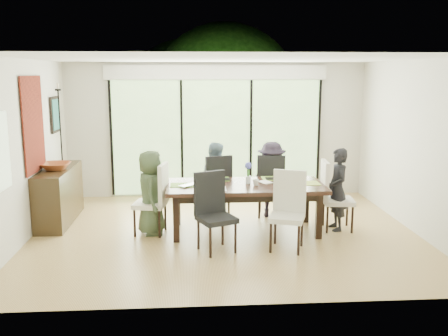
{
  "coord_description": "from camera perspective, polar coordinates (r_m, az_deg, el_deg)",
  "views": [
    {
      "loc": [
        -0.54,
        -7.54,
        2.5
      ],
      "look_at": [
        0.0,
        0.25,
        1.0
      ],
      "focal_mm": 40.0,
      "sensor_mm": 36.0,
      "label": 1
    }
  ],
  "objects": [
    {
      "name": "person_left_end",
      "position": [
        7.85,
        -8.37,
        -2.78
      ],
      "size": [
        0.4,
        0.63,
        1.33
      ],
      "primitive_type": "imported",
      "rotation": [
        0.0,
        0.0,
        1.59
      ],
      "color": "#3A4A31",
      "rests_on": "floor"
    },
    {
      "name": "vase",
      "position": [
        7.89,
        2.78,
        -1.35
      ],
      "size": [
        0.08,
        0.08,
        0.12
      ],
      "primitive_type": "cylinder",
      "color": "silver",
      "rests_on": "table_top"
    },
    {
      "name": "foliage_left",
      "position": [
        12.85,
        -9.63,
        5.99
      ],
      "size": [
        3.2,
        3.2,
        3.2
      ],
      "primitive_type": "sphere",
      "color": "#14380F",
      "rests_on": "ground"
    },
    {
      "name": "cup_b",
      "position": [
        7.76,
        3.64,
        -1.67
      ],
      "size": [
        0.13,
        0.13,
        0.09
      ],
      "primitive_type": "imported",
      "rotation": [
        0.0,
        0.0,
        1.91
      ],
      "color": "white",
      "rests_on": "table_top"
    },
    {
      "name": "mullion_b",
      "position": [
        10.09,
        -4.85,
        3.43
      ],
      "size": [
        0.05,
        0.04,
        2.3
      ],
      "primitive_type": "cube",
      "color": "black",
      "rests_on": "wall_back"
    },
    {
      "name": "placemat_right",
      "position": [
        8.01,
        9.23,
        -1.72
      ],
      "size": [
        0.45,
        0.33,
        0.01
      ],
      "primitive_type": "cube",
      "color": "#8DA139",
      "rests_on": "table_top"
    },
    {
      "name": "person_far_left",
      "position": [
        8.64,
        -1.13,
        -1.4
      ],
      "size": [
        0.69,
        0.52,
        1.33
      ],
      "primitive_type": "imported",
      "rotation": [
        0.0,
        0.0,
        2.91
      ],
      "color": "#6E8CA0",
      "rests_on": "floor"
    },
    {
      "name": "laptop",
      "position": [
        7.7,
        -3.77,
        -2.03
      ],
      "size": [
        0.39,
        0.39,
        0.03
      ],
      "primitive_type": "imported",
      "rotation": [
        0.0,
        0.0,
        0.78
      ],
      "color": "silver",
      "rests_on": "table_top"
    },
    {
      "name": "table_apron",
      "position": [
        7.88,
        2.45,
        -2.74
      ],
      "size": [
        2.26,
        0.92,
        0.1
      ],
      "primitive_type": "cube",
      "color": "black",
      "rests_on": "floor"
    },
    {
      "name": "table_top",
      "position": [
        7.85,
        2.45,
        -2.09
      ],
      "size": [
        2.47,
        1.13,
        0.06
      ],
      "primitive_type": "cube",
      "color": "black",
      "rests_on": "floor"
    },
    {
      "name": "bowl",
      "position": [
        8.69,
        -18.69,
        0.2
      ],
      "size": [
        0.48,
        0.48,
        0.12
      ],
      "primitive_type": "imported",
      "color": "brown",
      "rests_on": "sideboard"
    },
    {
      "name": "art_frame",
      "position": [
        9.58,
        -18.74,
        5.82
      ],
      "size": [
        0.03,
        0.55,
        0.65
      ],
      "primitive_type": "cube",
      "color": "black",
      "rests_on": "wall_left"
    },
    {
      "name": "person_right_end",
      "position": [
        8.17,
        12.83,
        -2.4
      ],
      "size": [
        0.42,
        0.64,
        1.33
      ],
      "primitive_type": "imported",
      "rotation": [
        0.0,
        0.0,
        -1.51
      ],
      "color": "black",
      "rests_on": "floor"
    },
    {
      "name": "foliage_mid",
      "position": [
        13.39,
        0.07,
        7.88
      ],
      "size": [
        4.0,
        4.0,
        4.0
      ],
      "primitive_type": "sphere",
      "color": "#14380F",
      "rests_on": "ground"
    },
    {
      "name": "wall_right",
      "position": [
        8.41,
        21.06,
        2.29
      ],
      "size": [
        0.02,
        5.0,
        2.7
      ],
      "primitive_type": "cube",
      "color": "beige",
      "rests_on": "floor"
    },
    {
      "name": "chair_far_right",
      "position": [
        8.79,
        5.4,
        -1.89
      ],
      "size": [
        0.55,
        0.55,
        1.13
      ],
      "primitive_type": null,
      "rotation": [
        0.0,
        0.0,
        2.96
      ],
      "color": "black",
      "rests_on": "floor"
    },
    {
      "name": "placemat_left",
      "position": [
        7.8,
        -4.5,
        -1.95
      ],
      "size": [
        0.45,
        0.33,
        0.01
      ],
      "primitive_type": "cube",
      "color": "#71A139",
      "rests_on": "table_top"
    },
    {
      "name": "table_leg_fl",
      "position": [
        7.49,
        -5.48,
        -5.82
      ],
      "size": [
        0.09,
        0.09,
        0.71
      ],
      "primitive_type": "cube",
      "color": "black",
      "rests_on": "floor"
    },
    {
      "name": "blinds_header",
      "position": [
        10.01,
        -0.89,
        10.88
      ],
      "size": [
        4.4,
        0.06,
        0.28
      ],
      "primitive_type": "cube",
      "color": "white",
      "rests_on": "wall_back"
    },
    {
      "name": "foliage_far",
      "position": [
        14.07,
        -4.23,
        7.26
      ],
      "size": [
        3.6,
        3.6,
        3.6
      ],
      "primitive_type": "sphere",
      "color": "#14380F",
      "rests_on": "ground"
    },
    {
      "name": "wall_front",
      "position": [
        5.19,
        2.1,
        -1.95
      ],
      "size": [
        6.0,
        0.02,
        2.7
      ],
      "primitive_type": "cube",
      "color": "silver",
      "rests_on": "floor"
    },
    {
      "name": "cup_a",
      "position": [
        7.94,
        -2.69,
        -1.36
      ],
      "size": [
        0.18,
        0.18,
        0.1
      ],
      "primitive_type": "imported",
      "rotation": [
        0.0,
        0.0,
        0.79
      ],
      "color": "white",
      "rests_on": "table_top"
    },
    {
      "name": "chair_far_left",
      "position": [
        8.68,
        -1.13,
        -2.0
      ],
      "size": [
        0.6,
        0.6,
        1.13
      ],
      "primitive_type": null,
      "rotation": [
        0.0,
        0.0,
        3.47
      ],
      "color": "black",
      "rests_on": "floor"
    },
    {
      "name": "wall_back",
      "position": [
        10.13,
        -0.88,
        4.36
      ],
      "size": [
        6.0,
        0.02,
        2.7
      ],
      "primitive_type": "cube",
      "color": "beige",
      "rests_on": "floor"
    },
    {
      "name": "candlestick_shaft",
      "position": [
        9.04,
        -18.21,
        4.48
      ],
      "size": [
        0.02,
        0.02,
        1.27
      ],
      "primitive_type": "cylinder",
      "color": "black",
      "rests_on": "sideboard"
    },
    {
      "name": "table_leg_fr",
      "position": [
        7.74,
        10.8,
        -5.42
      ],
      "size": [
        0.09,
        0.09,
        0.71
      ],
      "primitive_type": "cube",
      "color": "black",
      "rests_on": "floor"
    },
    {
      "name": "book",
      "position": [
        7.93,
        4.21,
        -1.69
      ],
      "size": [
        0.25,
        0.28,
        0.02
      ],
      "primitive_type": "imported",
      "rotation": [
        0.0,
        0.0,
        0.47
      ],
      "color": "white",
      "rests_on": "table_top"
    },
    {
      "name": "tablet_far_r",
      "position": [
        8.25,
        5.64,
        -1.2
      ],
      "size": [
        0.25,
        0.17,
        0.01
      ],
      "primitive_type": "cube",
      "color": "black",
      "rests_on": "table_top"
    },
    {
      "name": "platter_base",
      "position": [
        7.51,
        -1.47,
        -2.3
      ],
      "size": [
        0.27,
        0.27,
        0.02
      ],
      "primitive_type": "cube",
      "color": "white",
      "rests_on": "table_top"
    },
    {
      "name": "chair_left_end",
      "position": [
        7.87,
        -8.49,
        -3.47
      ],
      "size": [
        0.55,
        0.55,
        1.13
      ],
      "primitive_type": null,
      "rotation": [
        0.0,
        0.0,
        -1.76
      ],
      "color": "white",
      "rests_on": "floor"
    },
    {
      "name": "deck",
      "position": [
        11.25,
        -1.11,
        -2.23
      ],
      "size": [
        6.0,
        1.8,
        0.1
      ],
      "primitive_type": "cube",
      "color": "brown",
      "rests_on": "ground"
    },
    {
      "name": "floor",
      "position": [
        7.96,
        0.12,
        -7.46
      ],
      "size": [
        6.0,
        5.0,
        0.01
      ],
      "primitive_type": "cube",
      "color": "olive",
      "rests_on": "ground"
    },
    {
      "name": "art_canvas",
      "position": [
        9.58,
        -18.62,
        5.82
      ],
      "size": [
        0.01,
        0.45,
        0.55
      ],
      "primitive_type": "cube",
      "color": "#1A5352",
      "rests_on": "wall_left"
    },
    {
      "name": "mullion_a",
      "position": [
        10.2,
        -12.74,
        3.29
      ],
      "size": [
        0.05,
        0.04,
        2.3
      ],
      "primitive_type": "cube",
      "color": "black",
      "rests_on": "wall_back"
    },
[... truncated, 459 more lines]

